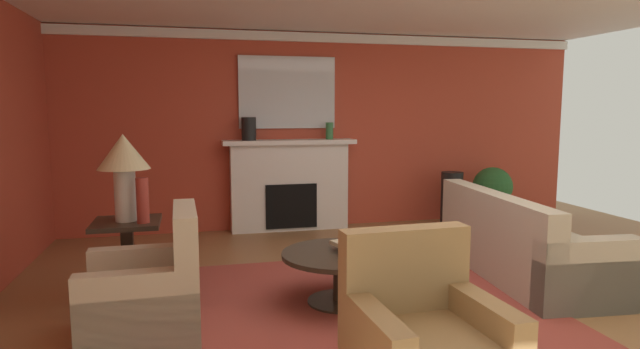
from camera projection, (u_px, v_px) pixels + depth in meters
ground_plane at (413, 304)px, 4.54m from camera, size 9.20×9.20×0.00m
wall_fireplace at (323, 131)px, 7.49m from camera, size 7.68×0.12×2.70m
crown_moulding at (324, 38)px, 7.25m from camera, size 7.68×0.08×0.12m
area_rug at (340, 303)px, 4.55m from camera, size 3.41×2.66×0.01m
fireplace at (290, 188)px, 7.26m from camera, size 1.80×0.35×1.24m
mantel_mirror at (287, 93)px, 7.21m from camera, size 1.33×0.04×0.97m
sofa at (521, 248)px, 5.23m from camera, size 1.07×2.17×0.85m
armchair_near_window at (148, 297)px, 3.84m from camera, size 0.82×0.82×0.95m
armchair_facing_fireplace at (424, 349)px, 3.01m from camera, size 0.83×0.83×0.95m
coffee_table at (340, 265)px, 4.51m from camera, size 1.00×1.00×0.45m
side_table at (128, 255)px, 4.61m from camera, size 0.56×0.56×0.70m
table_lamp at (124, 160)px, 4.51m from camera, size 0.44×0.44×0.75m
vase_on_side_table at (143, 200)px, 4.47m from camera, size 0.10×0.10×0.39m
vase_mantel_right at (329, 131)px, 7.24m from camera, size 0.10×0.10×0.23m
vase_tall_corner at (452, 199)px, 7.53m from camera, size 0.31×0.31×0.77m
vase_mantel_left at (249, 129)px, 6.98m from camera, size 0.19×0.19×0.31m
book_red_cover at (355, 248)px, 4.55m from camera, size 0.29×0.22×0.05m
book_art_folio at (347, 243)px, 4.56m from camera, size 0.28×0.23×0.03m
book_small_novel at (358, 242)px, 4.44m from camera, size 0.25×0.17×0.03m
potted_plant at (492, 191)px, 7.59m from camera, size 0.56×0.56×0.83m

